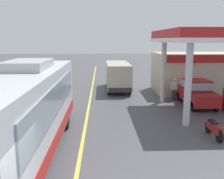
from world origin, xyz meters
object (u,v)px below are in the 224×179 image
at_px(coach_bus_main, 23,114).
at_px(motorcycle_parked_forecourt, 214,128).
at_px(minibus_opposing_lane, 118,74).
at_px(car_at_pump, 196,91).
at_px(pedestrian_near_pump, 174,88).

distance_m(coach_bus_main, motorcycle_parked_forecourt, 8.45).
xyz_separation_m(coach_bus_main, minibus_opposing_lane, (4.48, 13.64, -0.25)).
bearing_deg(car_at_pump, coach_bus_main, -141.05).
bearing_deg(minibus_opposing_lane, motorcycle_parked_forecourt, -72.77).
height_order(minibus_opposing_lane, motorcycle_parked_forecourt, minibus_opposing_lane).
relative_size(coach_bus_main, car_at_pump, 2.63).
xyz_separation_m(minibus_opposing_lane, motorcycle_parked_forecourt, (3.71, -11.97, -1.03)).
relative_size(car_at_pump, minibus_opposing_lane, 0.69).
height_order(car_at_pump, minibus_opposing_lane, minibus_opposing_lane).
bearing_deg(car_at_pump, pedestrian_near_pump, 127.57).
xyz_separation_m(coach_bus_main, car_at_pump, (9.56, 7.73, -0.71)).
height_order(motorcycle_parked_forecourt, pedestrian_near_pump, pedestrian_near_pump).
distance_m(motorcycle_parked_forecourt, pedestrian_near_pump, 7.55).
distance_m(car_at_pump, pedestrian_near_pump, 1.86).
height_order(coach_bus_main, motorcycle_parked_forecourt, coach_bus_main).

